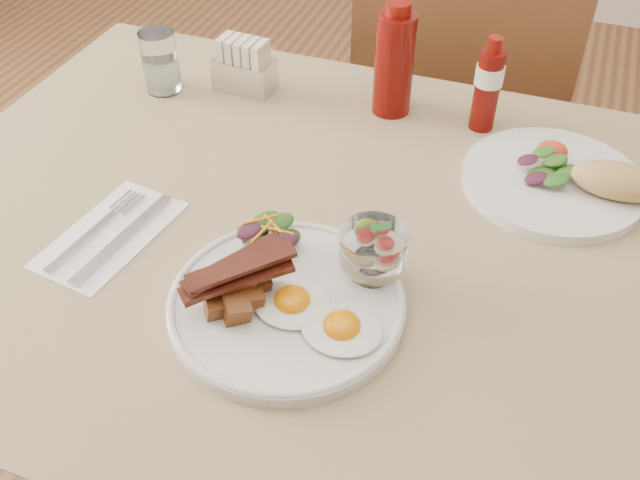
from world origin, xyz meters
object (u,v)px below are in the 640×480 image
second_plate (568,180)px  water_glass (161,65)px  main_plate (287,305)px  hot_sauce_bottle (488,86)px  fruit_cup (373,248)px  chair_far (458,125)px  sugar_caddy (244,68)px  ketchup_bottle (394,62)px  table (373,287)px

second_plate → water_glass: water_glass is taller
main_plate → hot_sauce_bottle: hot_sauce_bottle is taller
fruit_cup → water_glass: water_glass is taller
chair_far → second_plate: size_ratio=3.35×
main_plate → chair_far: bearing=85.5°
hot_sauce_bottle → sugar_caddy: (-0.40, -0.02, -0.03)m
hot_sauce_bottle → water_glass: 0.53m
second_plate → hot_sauce_bottle: bearing=140.2°
hot_sauce_bottle → sugar_caddy: 0.40m
main_plate → ketchup_bottle: ketchup_bottle is taller
second_plate → ketchup_bottle: (-0.29, 0.12, 0.07)m
main_plate → sugar_caddy: sugar_caddy is taller
fruit_cup → sugar_caddy: 0.50m
main_plate → fruit_cup: size_ratio=3.43×
chair_far → fruit_cup: 0.80m
fruit_cup → table: bearing=102.2°
table → sugar_caddy: sugar_caddy is taller
main_plate → water_glass: bearing=134.1°
water_glass → fruit_cup: bearing=-34.9°
table → hot_sauce_bottle: (0.08, 0.32, 0.16)m
sugar_caddy → fruit_cup: bearing=-43.7°
fruit_cup → ketchup_bottle: size_ratio=0.45×
main_plate → hot_sauce_bottle: 0.49m
second_plate → sugar_caddy: size_ratio=2.68×
chair_far → water_glass: 0.67m
chair_far → main_plate: 0.85m
fruit_cup → hot_sauce_bottle: size_ratio=0.54×
main_plate → second_plate: size_ratio=1.01×
fruit_cup → second_plate: 0.35m
chair_far → sugar_caddy: 0.56m
table → ketchup_bottle: bearing=102.5°
table → second_plate: bearing=41.5°
fruit_cup → ketchup_bottle: 0.41m
chair_far → hot_sauce_bottle: (0.08, -0.35, 0.30)m
main_plate → hot_sauce_bottle: (0.14, 0.47, 0.07)m
sugar_caddy → water_glass: bearing=-156.2°
table → ketchup_bottle: ketchup_bottle is taller
water_glass → chair_far: bearing=42.8°
fruit_cup → ketchup_bottle: bearing=102.4°
table → ketchup_bottle: size_ratio=7.25×
table → chair_far: 0.68m
table → second_plate: 0.31m
main_plate → water_glass: size_ratio=2.71×
table → sugar_caddy: bearing=137.5°
main_plate → water_glass: (-0.39, 0.40, 0.04)m
hot_sauce_bottle → water_glass: (-0.53, -0.07, -0.03)m
table → water_glass: (-0.45, 0.25, 0.13)m
table → second_plate: second_plate is taller
second_plate → main_plate: bearing=-129.4°
water_glass → sugar_caddy: bearing=19.6°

